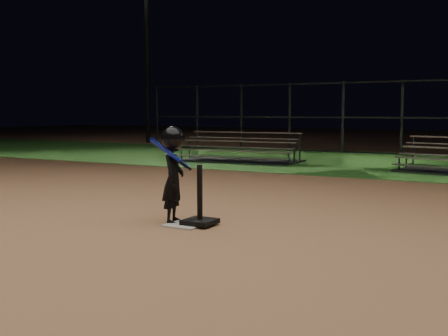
% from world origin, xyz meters
% --- Properties ---
extents(ground, '(80.00, 80.00, 0.00)m').
position_xyz_m(ground, '(0.00, 0.00, 0.00)').
color(ground, '#AC754E').
rests_on(ground, ground).
extents(grass_strip, '(60.00, 8.00, 0.01)m').
position_xyz_m(grass_strip, '(0.00, 10.00, 0.01)').
color(grass_strip, '#275D1E').
rests_on(grass_strip, ground).
extents(home_plate, '(0.45, 0.45, 0.02)m').
position_xyz_m(home_plate, '(0.00, 0.00, 0.01)').
color(home_plate, beige).
rests_on(home_plate, ground).
extents(batting_tee, '(0.38, 0.38, 0.76)m').
position_xyz_m(batting_tee, '(0.16, 0.09, 0.16)').
color(batting_tee, black).
rests_on(batting_tee, home_plate).
extents(child_batter, '(0.45, 0.66, 1.26)m').
position_xyz_m(child_batter, '(-0.23, 0.07, 0.67)').
color(child_batter, black).
rests_on(child_batter, ground).
extents(bleacher_left, '(3.58, 1.90, 0.85)m').
position_xyz_m(bleacher_left, '(-3.61, 8.30, 0.18)').
color(bleacher_left, '#A6A6AA').
rests_on(bleacher_left, ground).
extents(backstop_fence, '(20.08, 0.08, 2.50)m').
position_xyz_m(backstop_fence, '(0.00, 13.00, 1.25)').
color(backstop_fence, '#38383D').
rests_on(backstop_fence, ground).
extents(light_pole_left, '(0.90, 0.53, 8.30)m').
position_xyz_m(light_pole_left, '(-12.00, 14.94, 4.95)').
color(light_pole_left, '#2D2D30').
rests_on(light_pole_left, ground).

